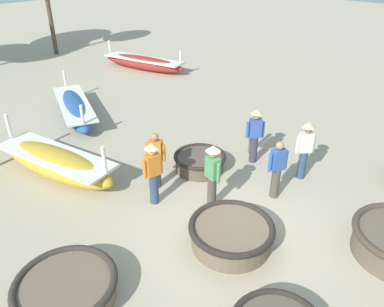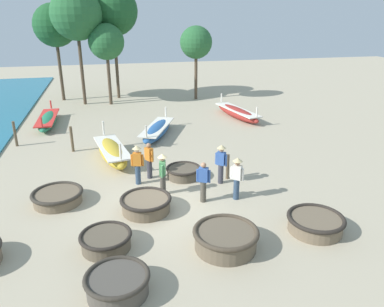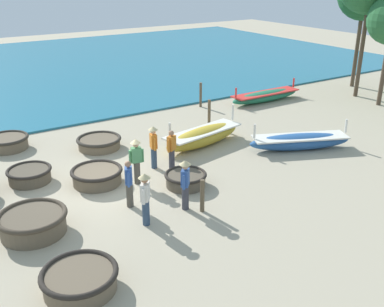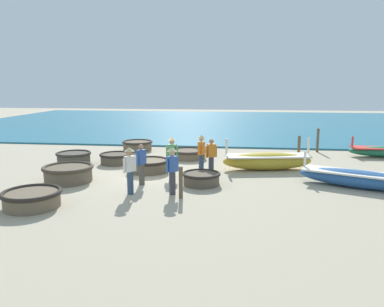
{
  "view_description": "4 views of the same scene",
  "coord_description": "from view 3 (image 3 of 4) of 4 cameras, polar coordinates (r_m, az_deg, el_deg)",
  "views": [
    {
      "loc": [
        -5.53,
        -3.64,
        5.66
      ],
      "look_at": [
        0.73,
        2.03,
        0.9
      ],
      "focal_mm": 35.0,
      "sensor_mm": 36.0,
      "label": 1
    },
    {
      "loc": [
        -1.5,
        -11.96,
        6.68
      ],
      "look_at": [
        1.72,
        2.11,
        1.15
      ],
      "focal_mm": 35.0,
      "sensor_mm": 36.0,
      "label": 2
    },
    {
      "loc": [
        13.35,
        -5.13,
        7.05
      ],
      "look_at": [
        1.22,
        2.7,
        1.07
      ],
      "focal_mm": 42.0,
      "sensor_mm": 36.0,
      "label": 3
    },
    {
      "loc": [
        15.24,
        3.7,
        3.84
      ],
      "look_at": [
        0.66,
        1.88,
        1.07
      ],
      "focal_mm": 35.0,
      "sensor_mm": 36.0,
      "label": 4
    }
  ],
  "objects": [
    {
      "name": "coracle_center",
      "position": [
        15.64,
        -0.82,
        -3.24
      ],
      "size": [
        1.48,
        1.48,
        0.48
      ],
      "color": "brown",
      "rests_on": "ground"
    },
    {
      "name": "sea",
      "position": [
        36.17,
        -17.9,
        10.27
      ],
      "size": [
        28.0,
        52.0,
        0.1
      ],
      "primitive_type": "cube",
      "color": "teal",
      "rests_on": "ground"
    },
    {
      "name": "coracle_far_left",
      "position": [
        13.71,
        -19.57,
        -8.21
      ],
      "size": [
        1.98,
        1.98,
        0.65
      ],
      "color": "brown",
      "rests_on": "ground"
    },
    {
      "name": "fisherman_by_coracle",
      "position": [
        14.21,
        -8.01,
        -3.69
      ],
      "size": [
        0.48,
        0.35,
        1.57
      ],
      "color": "#4C473D",
      "rests_on": "ground"
    },
    {
      "name": "fisherman_standing_left",
      "position": [
        15.64,
        -7.07,
        -0.62
      ],
      "size": [
        0.36,
        0.52,
        1.67
      ],
      "color": "#4C473D",
      "rests_on": "ground"
    },
    {
      "name": "long_boat_white_hull",
      "position": [
        19.17,
        1.4,
        2.22
      ],
      "size": [
        1.77,
        4.16,
        1.43
      ],
      "color": "gold",
      "rests_on": "ground"
    },
    {
      "name": "long_boat_red_hull",
      "position": [
        19.3,
        13.53,
        1.53
      ],
      "size": [
        2.64,
        4.36,
        1.21
      ],
      "color": "#285693",
      "rests_on": "ground"
    },
    {
      "name": "coracle_far_right",
      "position": [
        19.31,
        -11.72,
        1.41
      ],
      "size": [
        1.87,
        1.87,
        0.47
      ],
      "color": "brown",
      "rests_on": "ground"
    },
    {
      "name": "fisherman_with_hat",
      "position": [
        16.64,
        -2.61,
        0.54
      ],
      "size": [
        0.36,
        0.47,
        1.57
      ],
      "color": "#383842",
      "rests_on": "ground"
    },
    {
      "name": "coracle_tilted",
      "position": [
        20.36,
        -22.4,
        1.37
      ],
      "size": [
        1.76,
        1.76,
        0.55
      ],
      "color": "brown",
      "rests_on": "ground"
    },
    {
      "name": "coracle_upturned",
      "position": [
        11.25,
        -14.07,
        -15.22
      ],
      "size": [
        1.85,
        1.85,
        0.54
      ],
      "color": "brown",
      "rests_on": "ground"
    },
    {
      "name": "fisherman_hauling",
      "position": [
        16.82,
        -4.91,
        1.16
      ],
      "size": [
        0.52,
        0.36,
        1.67
      ],
      "color": "#2D425B",
      "rests_on": "ground"
    },
    {
      "name": "coracle_front_left",
      "position": [
        16.94,
        -19.93,
        -2.52
      ],
      "size": [
        1.57,
        1.57,
        0.51
      ],
      "color": "brown",
      "rests_on": "ground"
    },
    {
      "name": "mooring_post_mid_beach",
      "position": [
        13.92,
        1.31,
        -5.38
      ],
      "size": [
        0.14,
        0.14,
        1.09
      ],
      "primitive_type": "cylinder",
      "color": "brown",
      "rests_on": "ground"
    },
    {
      "name": "coracle_beside_post",
      "position": [
        16.16,
        -11.98,
        -2.72
      ],
      "size": [
        1.83,
        1.83,
        0.55
      ],
      "color": "brown",
      "rests_on": "ground"
    },
    {
      "name": "fisherman_standing_right",
      "position": [
        13.86,
        -0.87,
        -3.58
      ],
      "size": [
        0.41,
        0.39,
        1.67
      ],
      "color": "#383842",
      "rests_on": "ground"
    },
    {
      "name": "fisherman_crouching",
      "position": [
        13.1,
        -5.96,
        -5.36
      ],
      "size": [
        0.43,
        0.39,
        1.67
      ],
      "color": "#2D425B",
      "rests_on": "ground"
    },
    {
      "name": "ground_plane",
      "position": [
        15.94,
        -10.63,
        -4.17
      ],
      "size": [
        80.0,
        80.0,
        0.0
      ],
      "primitive_type": "plane",
      "color": "tan"
    },
    {
      "name": "mooring_post_shoreline",
      "position": [
        21.48,
        2.19,
        5.15
      ],
      "size": [
        0.14,
        0.14,
        1.31
      ],
      "primitive_type": "cylinder",
      "color": "brown",
      "rests_on": "ground"
    },
    {
      "name": "mooring_post_inland",
      "position": [
        24.61,
        1.1,
        7.46
      ],
      "size": [
        0.14,
        0.14,
        1.34
      ],
      "primitive_type": "cylinder",
      "color": "brown",
      "rests_on": "ground"
    },
    {
      "name": "long_boat_ochre_hull",
      "position": [
        26.08,
        9.31,
        7.23
      ],
      "size": [
        1.02,
        4.67,
        1.07
      ],
      "color": "#237551",
      "rests_on": "ground"
    }
  ]
}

